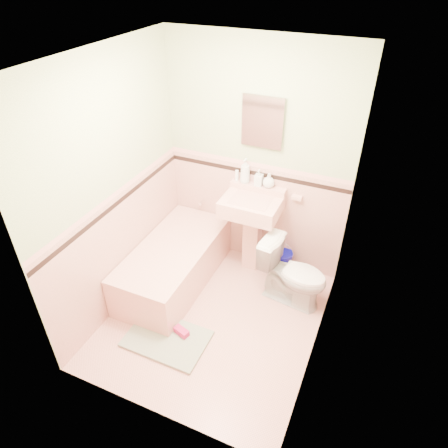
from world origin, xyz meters
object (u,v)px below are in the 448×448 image
at_px(sink, 250,235).
at_px(soap_bottle_mid, 259,177).
at_px(bathtub, 174,265).
at_px(soap_bottle_left, 245,171).
at_px(medicine_cabinet, 263,121).
at_px(bucket, 282,260).
at_px(soap_bottle_right, 269,180).
at_px(shoe, 181,332).
at_px(toilet, 293,273).

height_order(sink, soap_bottle_mid, soap_bottle_mid).
height_order(bathtub, soap_bottle_left, soap_bottle_left).
relative_size(medicine_cabinet, soap_bottle_mid, 2.78).
xyz_separation_m(sink, bucket, (0.35, 0.14, -0.35)).
xyz_separation_m(soap_bottle_right, shoe, (-0.35, -1.37, -1.03)).
height_order(medicine_cabinet, soap_bottle_mid, medicine_cabinet).
xyz_separation_m(soap_bottle_right, toilet, (0.47, -0.46, -0.74)).
relative_size(soap_bottle_mid, soap_bottle_right, 1.13).
bearing_deg(shoe, soap_bottle_left, 104.11).
relative_size(medicine_cabinet, soap_bottle_left, 1.83).
distance_m(bathtub, medicine_cabinet, 1.78).
distance_m(soap_bottle_right, toilet, 0.99).
bearing_deg(sink, bathtub, -142.07).
relative_size(soap_bottle_right, shoe, 1.04).
distance_m(medicine_cabinet, soap_bottle_mid, 0.60).
bearing_deg(soap_bottle_left, medicine_cabinet, 11.08).
xyz_separation_m(medicine_cabinet, toilet, (0.58, -0.49, -1.35)).
bearing_deg(soap_bottle_mid, soap_bottle_right, 0.00).
distance_m(sink, bucket, 0.52).
distance_m(sink, medicine_cabinet, 1.24).
relative_size(soap_bottle_left, soap_bottle_mid, 1.52).
relative_size(medicine_cabinet, toilet, 0.71).
bearing_deg(bathtub, toilet, 11.01).
height_order(soap_bottle_mid, shoe, soap_bottle_mid).
height_order(bucket, shoe, bucket).
height_order(soap_bottle_left, soap_bottle_mid, soap_bottle_left).
bearing_deg(soap_bottle_left, soap_bottle_mid, 0.00).
bearing_deg(soap_bottle_right, sink, -121.78).
bearing_deg(soap_bottle_right, soap_bottle_left, 180.00).
height_order(toilet, shoe, toilet).
bearing_deg(shoe, soap_bottle_mid, 97.78).
height_order(soap_bottle_left, toilet, soap_bottle_left).
relative_size(sink, medicine_cabinet, 1.90).
distance_m(sink, shoe, 1.29).
xyz_separation_m(bucket, shoe, (-0.59, -1.34, -0.06)).
bearing_deg(medicine_cabinet, soap_bottle_right, -15.06).
bearing_deg(soap_bottle_mid, shoe, -99.93).
bearing_deg(medicine_cabinet, soap_bottle_left, -168.92).
bearing_deg(soap_bottle_left, soap_bottle_right, 0.00).
distance_m(soap_bottle_left, soap_bottle_right, 0.27).
xyz_separation_m(sink, soap_bottle_left, (-0.15, 0.18, 0.67)).
relative_size(toilet, shoe, 4.64).
height_order(medicine_cabinet, bucket, medicine_cabinet).
xyz_separation_m(soap_bottle_left, soap_bottle_right, (0.26, 0.00, -0.06)).
bearing_deg(soap_bottle_mid, bathtub, -133.80).
bearing_deg(shoe, medicine_cabinet, 98.02).
bearing_deg(shoe, bathtub, 141.28).
bearing_deg(soap_bottle_left, shoe, -93.60).
bearing_deg(toilet, bucket, 36.64).
height_order(soap_bottle_mid, bucket, soap_bottle_mid).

